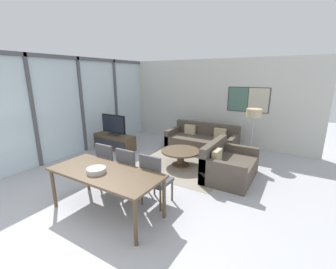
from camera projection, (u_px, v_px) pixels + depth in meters
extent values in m
plane|color=#B2B2B7|center=(59.00, 239.00, 3.24)|extent=(24.00, 24.00, 0.00)
cube|color=silver|center=(208.00, 102.00, 7.64)|extent=(6.85, 0.06, 2.80)
cube|color=#2D2D33|center=(248.00, 100.00, 6.92)|extent=(1.26, 0.01, 0.76)
cube|color=#4C7060|center=(238.00, 99.00, 7.07)|extent=(0.59, 0.02, 0.72)
cube|color=beige|center=(258.00, 100.00, 6.77)|extent=(0.59, 0.02, 0.72)
cube|color=silver|center=(81.00, 106.00, 6.72)|extent=(0.02, 5.74, 2.80)
cube|color=#515156|center=(77.00, 58.00, 6.36)|extent=(0.07, 5.74, 0.10)
cube|color=#515156|center=(33.00, 112.00, 5.51)|extent=(0.07, 0.08, 2.80)
cube|color=#515156|center=(82.00, 106.00, 6.70)|extent=(0.07, 0.08, 2.80)
cube|color=#515156|center=(116.00, 101.00, 7.89)|extent=(0.07, 0.08, 2.80)
cube|color=gray|center=(180.00, 165.00, 5.89)|extent=(2.38, 2.09, 0.01)
cube|color=brown|center=(115.00, 142.00, 7.13)|extent=(1.39, 0.46, 0.47)
cube|color=#2D2D33|center=(109.00, 144.00, 6.93)|extent=(1.28, 0.01, 0.26)
cube|color=#2D2D33|center=(114.00, 134.00, 7.06)|extent=(0.36, 0.20, 0.05)
cube|color=#2D2D33|center=(114.00, 132.00, 7.05)|extent=(0.06, 0.03, 0.08)
cube|color=black|center=(114.00, 124.00, 6.98)|extent=(0.92, 0.04, 0.57)
cube|color=black|center=(113.00, 124.00, 6.96)|extent=(0.86, 0.01, 0.51)
cube|color=#51473D|center=(201.00, 144.00, 6.98)|extent=(2.12, 0.98, 0.42)
cube|color=#51473D|center=(206.00, 135.00, 7.27)|extent=(2.12, 0.16, 0.81)
cube|color=#51473D|center=(174.00, 137.00, 7.45)|extent=(0.14, 0.98, 0.60)
cube|color=#51473D|center=(233.00, 146.00, 6.47)|extent=(0.14, 0.98, 0.60)
cube|color=#C6B289|center=(190.00, 129.00, 7.33)|extent=(0.36, 0.12, 0.30)
cube|color=#C6B289|center=(220.00, 133.00, 6.83)|extent=(0.36, 0.12, 0.30)
cube|color=#51473D|center=(230.00, 169.00, 5.13)|extent=(0.98, 1.43, 0.42)
cube|color=#51473D|center=(214.00, 158.00, 5.28)|extent=(0.16, 1.43, 0.81)
cube|color=#51473D|center=(222.00, 176.00, 4.57)|extent=(0.98, 0.14, 0.60)
cube|color=#51473D|center=(238.00, 157.00, 5.64)|extent=(0.98, 0.14, 0.60)
cube|color=#C6B289|center=(217.00, 156.00, 4.89)|extent=(0.12, 0.36, 0.30)
cylinder|color=brown|center=(180.00, 164.00, 5.89)|extent=(0.45, 0.45, 0.03)
cylinder|color=brown|center=(181.00, 158.00, 5.85)|extent=(0.18, 0.18, 0.37)
cylinder|color=brown|center=(181.00, 151.00, 5.79)|extent=(1.00, 1.00, 0.04)
cube|color=brown|center=(105.00, 172.00, 3.69)|extent=(1.95, 0.85, 0.04)
cylinder|color=brown|center=(54.00, 189.00, 3.94)|extent=(0.06, 0.06, 0.71)
cylinder|color=brown|center=(135.00, 223.00, 3.03)|extent=(0.06, 0.06, 0.71)
cylinder|color=brown|center=(88.00, 173.00, 4.55)|extent=(0.06, 0.06, 0.71)
cylinder|color=brown|center=(164.00, 198.00, 3.64)|extent=(0.06, 0.06, 0.71)
cube|color=#4C4C51|center=(113.00, 167.00, 4.66)|extent=(0.46, 0.46, 0.06)
cube|color=#4C4C51|center=(104.00, 157.00, 4.42)|extent=(0.42, 0.05, 0.51)
cylinder|color=brown|center=(99.00, 179.00, 4.65)|extent=(0.04, 0.04, 0.41)
cylinder|color=brown|center=(114.00, 183.00, 4.45)|extent=(0.04, 0.04, 0.41)
cylinder|color=brown|center=(113.00, 172.00, 4.98)|extent=(0.04, 0.04, 0.41)
cylinder|color=brown|center=(127.00, 176.00, 4.79)|extent=(0.04, 0.04, 0.41)
cube|color=#4C4C51|center=(133.00, 173.00, 4.36)|extent=(0.46, 0.46, 0.06)
cube|color=#4C4C51|center=(126.00, 163.00, 4.11)|extent=(0.42, 0.05, 0.51)
cylinder|color=brown|center=(119.00, 186.00, 4.35)|extent=(0.04, 0.04, 0.41)
cylinder|color=brown|center=(135.00, 191.00, 4.15)|extent=(0.04, 0.04, 0.41)
cylinder|color=brown|center=(133.00, 178.00, 4.68)|extent=(0.04, 0.04, 0.41)
cylinder|color=brown|center=(148.00, 183.00, 4.48)|extent=(0.04, 0.04, 0.41)
cube|color=#4C4C51|center=(157.00, 181.00, 4.05)|extent=(0.46, 0.46, 0.06)
cube|color=#4C4C51|center=(150.00, 170.00, 3.81)|extent=(0.42, 0.05, 0.51)
cylinder|color=brown|center=(142.00, 194.00, 4.05)|extent=(0.04, 0.04, 0.41)
cylinder|color=brown|center=(160.00, 201.00, 3.85)|extent=(0.04, 0.04, 0.41)
cylinder|color=brown|center=(154.00, 185.00, 4.38)|extent=(0.04, 0.04, 0.41)
cylinder|color=brown|center=(172.00, 191.00, 4.18)|extent=(0.04, 0.04, 0.41)
cylinder|color=#B7B2A8|center=(96.00, 170.00, 3.63)|extent=(0.31, 0.31, 0.08)
torus|color=#B7B2A8|center=(96.00, 168.00, 3.62)|extent=(0.31, 0.31, 0.02)
cylinder|color=#2D2D33|center=(250.00, 158.00, 6.38)|extent=(0.28, 0.28, 0.02)
cylinder|color=#B7B7BC|center=(252.00, 138.00, 6.22)|extent=(0.03, 0.03, 1.17)
cylinder|color=#C6B289|center=(254.00, 113.00, 6.05)|extent=(0.41, 0.41, 0.22)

